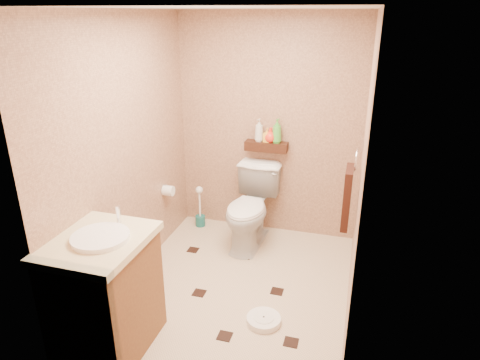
% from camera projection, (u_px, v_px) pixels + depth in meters
% --- Properties ---
extents(ground, '(2.50, 2.50, 0.00)m').
position_uv_depth(ground, '(235.00, 288.00, 3.94)').
color(ground, beige).
rests_on(ground, ground).
extents(wall_back, '(2.00, 0.04, 2.40)m').
position_uv_depth(wall_back, '(268.00, 128.00, 4.62)').
color(wall_back, tan).
rests_on(wall_back, ground).
extents(wall_front, '(2.00, 0.04, 2.40)m').
position_uv_depth(wall_front, '(170.00, 237.00, 2.39)').
color(wall_front, tan).
rests_on(wall_front, ground).
extents(wall_left, '(0.04, 2.50, 2.40)m').
position_uv_depth(wall_left, '(126.00, 155.00, 3.76)').
color(wall_left, tan).
rests_on(wall_left, ground).
extents(wall_right, '(0.04, 2.50, 2.40)m').
position_uv_depth(wall_right, '(361.00, 178.00, 3.24)').
color(wall_right, tan).
rests_on(wall_right, ground).
extents(ceiling, '(2.00, 2.50, 0.02)m').
position_uv_depth(ceiling, '(234.00, 8.00, 3.06)').
color(ceiling, silver).
rests_on(ceiling, wall_back).
extents(wall_shelf, '(0.46, 0.14, 0.10)m').
position_uv_depth(wall_shelf, '(266.00, 146.00, 4.61)').
color(wall_shelf, '#3D1D10').
rests_on(wall_shelf, wall_back).
extents(floor_accents, '(1.35, 1.29, 0.01)m').
position_uv_depth(floor_accents, '(236.00, 290.00, 3.90)').
color(floor_accents, black).
rests_on(floor_accents, ground).
extents(toilet, '(0.51, 0.85, 0.85)m').
position_uv_depth(toilet, '(250.00, 208.00, 4.55)').
color(toilet, white).
rests_on(toilet, ground).
extents(vanity, '(0.63, 0.76, 1.06)m').
position_uv_depth(vanity, '(105.00, 293.00, 3.10)').
color(vanity, brown).
rests_on(vanity, ground).
extents(bathroom_scale, '(0.28, 0.28, 0.06)m').
position_uv_depth(bathroom_scale, '(264.00, 320.00, 3.49)').
color(bathroom_scale, white).
rests_on(bathroom_scale, ground).
extents(toilet_brush, '(0.11, 0.11, 0.50)m').
position_uv_depth(toilet_brush, '(200.00, 212.00, 5.03)').
color(toilet_brush, '#18605D').
rests_on(toilet_brush, ground).
extents(towel_ring, '(0.12, 0.30, 0.76)m').
position_uv_depth(towel_ring, '(348.00, 195.00, 3.58)').
color(towel_ring, silver).
rests_on(towel_ring, wall_right).
extents(toilet_paper, '(0.12, 0.11, 0.12)m').
position_uv_depth(toilet_paper, '(168.00, 191.00, 4.55)').
color(toilet_paper, white).
rests_on(toilet_paper, wall_left).
extents(bottle_a, '(0.12, 0.12, 0.25)m').
position_uv_depth(bottle_a, '(259.00, 130.00, 4.57)').
color(bottle_a, silver).
rests_on(bottle_a, wall_shelf).
extents(bottle_b, '(0.08, 0.08, 0.15)m').
position_uv_depth(bottle_b, '(267.00, 135.00, 4.57)').
color(bottle_b, yellow).
rests_on(bottle_b, wall_shelf).
extents(bottle_c, '(0.15, 0.15, 0.16)m').
position_uv_depth(bottle_c, '(270.00, 135.00, 4.55)').
color(bottle_c, red).
rests_on(bottle_c, wall_shelf).
extents(bottle_d, '(0.13, 0.13, 0.26)m').
position_uv_depth(bottle_d, '(277.00, 131.00, 4.52)').
color(bottle_d, green).
rests_on(bottle_d, wall_shelf).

